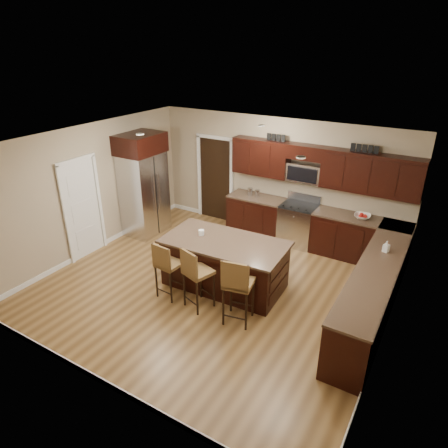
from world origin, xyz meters
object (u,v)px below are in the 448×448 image
Objects in this scene: stool_left at (167,264)px; island at (225,265)px; range at (298,224)px; refrigerator at (144,184)px; stool_mid at (195,272)px; stool_right at (237,284)px.

island is at bearing 55.99° from stool_left.
refrigerator is at bearing -158.97° from range.
stool_left is at bearing -162.50° from stool_mid.
stool_mid is at bearing 4.21° from stool_left.
island is 1.17m from stool_right.
stool_right is at bearing 4.01° from stool_left.
refrigerator is (-3.30, -1.27, 0.73)m from range.
refrigerator is at bearing 142.57° from stool_left.
range is 0.49× the size of island.
stool_right reaches higher than range.
stool_mid is 3.33m from refrigerator.
range reaches higher than island.
refrigerator is at bearing 156.97° from island.
refrigerator is at bearing 162.83° from stool_mid.
stool_right is at bearing -86.20° from range.
range is at bearing 96.93° from stool_mid.
island is at bearing 103.28° from stool_mid.
range is 3.61m from refrigerator.
stool_left is 0.95× the size of stool_mid.
stool_left reaches higher than island.
refrigerator reaches higher than island.
range is 3.21m from stool_mid.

